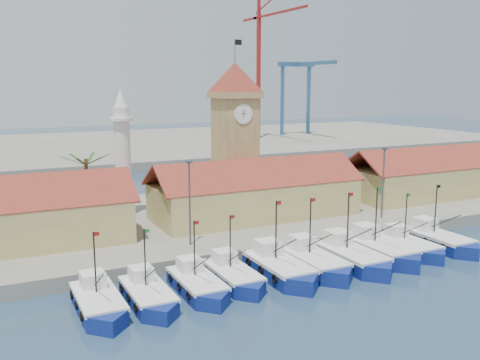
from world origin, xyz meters
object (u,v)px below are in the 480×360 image
clock_tower (235,132)px  minaret (123,152)px  boat_0 (99,305)px  boat_5 (315,263)px

clock_tower → minaret: (-15.00, 2.00, -2.23)m
boat_0 → minaret: size_ratio=0.57×
boat_5 → clock_tower: bearing=84.2°
boat_5 → boat_0: bearing=-178.5°
boat_0 → boat_5: (21.31, 0.56, 0.07)m
boat_0 → boat_5: 21.32m
boat_5 → clock_tower: clock_tower is taller
clock_tower → minaret: size_ratio=1.39×
boat_0 → boat_5: size_ratio=0.91×
minaret → boat_0: bearing=-108.6°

